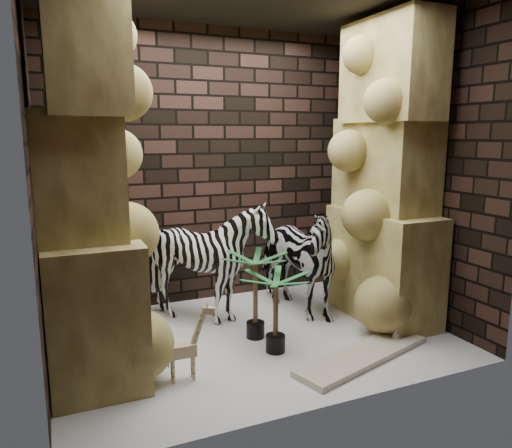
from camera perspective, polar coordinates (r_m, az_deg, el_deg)
name	(u,v)px	position (r m, az deg, el deg)	size (l,w,h in m)	color
floor	(254,338)	(4.58, -0.20, -13.38)	(3.50, 3.50, 0.00)	white
wall_back	(210,168)	(5.37, -5.51, 6.68)	(3.50, 3.50, 0.00)	black
wall_front	(332,192)	(3.10, 8.95, 3.80)	(3.50, 3.50, 0.00)	black
wall_left	(34,185)	(3.87, -24.86, 4.27)	(3.00, 3.00, 0.00)	black
wall_right	(413,171)	(5.15, 18.09, 6.04)	(3.00, 3.00, 0.00)	black
rock_pillar_left	(85,183)	(3.87, -19.68, 4.64)	(0.68, 1.30, 3.00)	#E4D27B
rock_pillar_right	(386,172)	(4.94, 15.20, 6.02)	(0.58, 1.25, 3.00)	#E4D27B
zebra_right	(292,250)	(5.00, 4.30, -3.11)	(0.62, 1.15, 1.36)	white
zebra_left	(211,267)	(4.83, -5.36, -5.10)	(1.00, 1.23, 1.12)	white
giraffe_toy	(182,343)	(3.79, -8.76, -13.75)	(0.31, 0.10, 0.61)	beige
palm_front	(255,295)	(4.45, -0.07, -8.48)	(0.36, 0.36, 0.81)	#246836
palm_back	(276,313)	(4.19, 2.35, -10.46)	(0.36, 0.36, 0.71)	#246836
surfboard	(363,355)	(4.29, 12.58, -14.98)	(1.38, 0.34, 0.05)	beige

